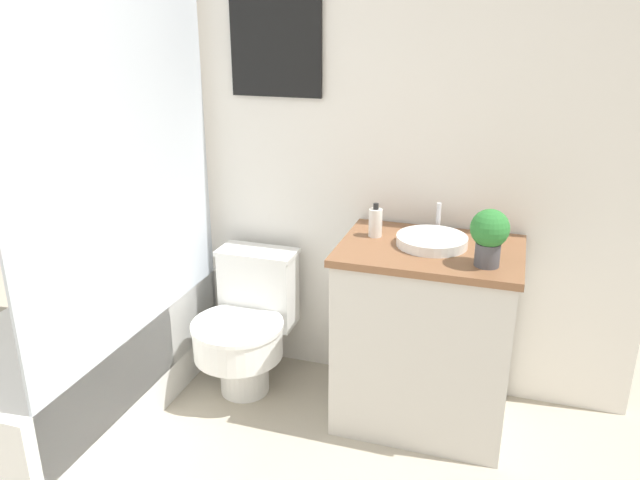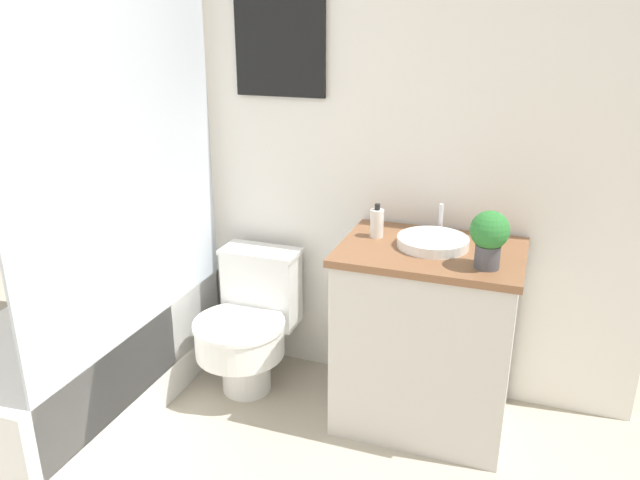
# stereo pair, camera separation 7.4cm
# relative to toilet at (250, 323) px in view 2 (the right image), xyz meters

# --- Properties ---
(wall_back) EXTENTS (3.13, 0.07, 2.50)m
(wall_back) POSITION_rel_toilet_xyz_m (0.12, 0.30, 0.94)
(wall_back) COLOR white
(wall_back) RESTS_ON ground_plane
(shower_area) EXTENTS (0.68, 1.37, 1.98)m
(shower_area) POSITION_rel_toilet_xyz_m (-0.59, -0.40, -0.04)
(shower_area) COLOR white
(shower_area) RESTS_ON ground_plane
(toilet) EXTENTS (0.41, 0.54, 0.64)m
(toilet) POSITION_rel_toilet_xyz_m (0.00, 0.00, 0.00)
(toilet) COLOR white
(toilet) RESTS_ON ground_plane
(vanity) EXTENTS (0.72, 0.53, 0.80)m
(vanity) POSITION_rel_toilet_xyz_m (0.82, 0.00, 0.08)
(vanity) COLOR beige
(vanity) RESTS_ON ground_plane
(sink) EXTENTS (0.28, 0.32, 0.13)m
(sink) POSITION_rel_toilet_xyz_m (0.82, 0.02, 0.50)
(sink) COLOR white
(sink) RESTS_ON vanity
(soap_bottle) EXTENTS (0.06, 0.06, 0.14)m
(soap_bottle) POSITION_rel_toilet_xyz_m (0.58, 0.06, 0.54)
(soap_bottle) COLOR silver
(soap_bottle) RESTS_ON vanity
(potted_plant) EXTENTS (0.14, 0.14, 0.22)m
(potted_plant) POSITION_rel_toilet_xyz_m (1.04, -0.13, 0.60)
(potted_plant) COLOR #4C4C51
(potted_plant) RESTS_ON vanity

